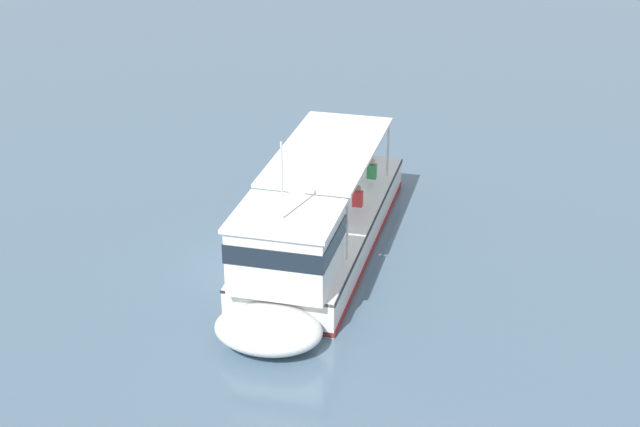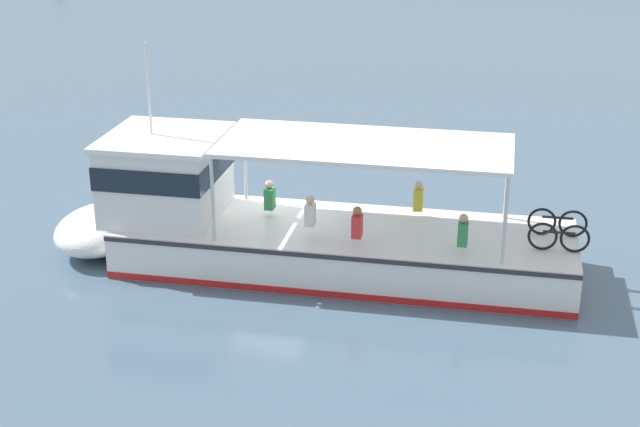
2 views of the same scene
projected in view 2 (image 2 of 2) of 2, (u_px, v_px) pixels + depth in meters
ground_plane at (267, 243)px, 24.27m from camera, size 400.00×400.00×0.00m
ferry_main at (279, 225)px, 22.71m from camera, size 13.07×5.65×5.32m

